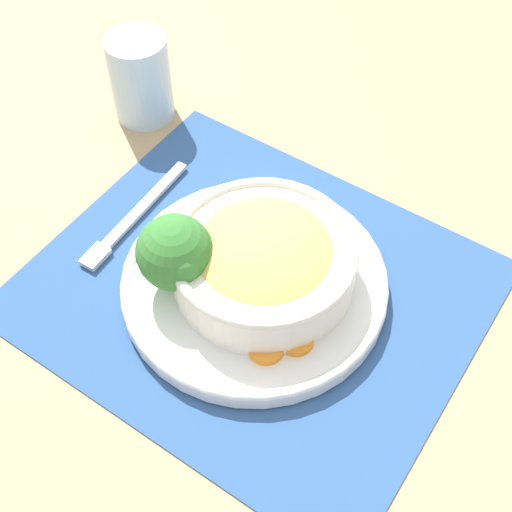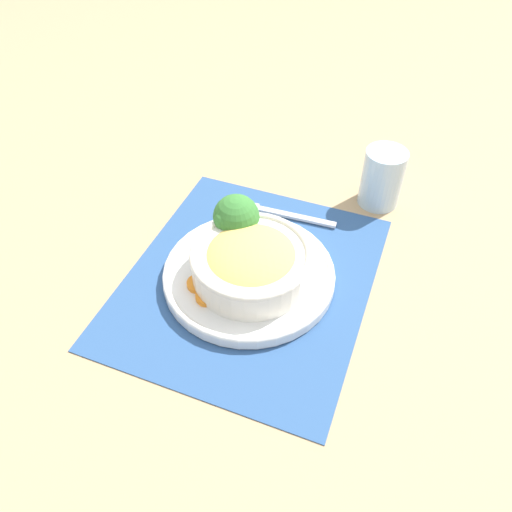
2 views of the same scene
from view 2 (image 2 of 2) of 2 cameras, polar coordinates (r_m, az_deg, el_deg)
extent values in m
plane|color=tan|center=(0.83, -0.80, -2.71)|extent=(4.00, 4.00, 0.00)
cube|color=#2D5184|center=(0.83, -0.80, -2.62)|extent=(0.50, 0.44, 0.00)
cylinder|color=white|center=(0.82, -0.81, -2.16)|extent=(0.28, 0.28, 0.02)
torus|color=white|center=(0.81, -0.81, -1.78)|extent=(0.28, 0.28, 0.01)
cylinder|color=silver|center=(0.79, -0.56, -1.00)|extent=(0.19, 0.19, 0.05)
torus|color=silver|center=(0.77, -0.58, 0.29)|extent=(0.19, 0.19, 0.01)
ellipsoid|color=#E0B75B|center=(0.78, -0.57, -0.36)|extent=(0.16, 0.16, 0.06)
cylinder|color=#84AD5B|center=(0.86, -2.19, 2.44)|extent=(0.02, 0.02, 0.02)
sphere|color=#387A33|center=(0.83, -2.27, 4.45)|extent=(0.08, 0.08, 0.08)
sphere|color=#387A33|center=(0.82, -3.63, 4.10)|extent=(0.04, 0.04, 0.04)
sphere|color=#387A33|center=(0.84, -1.14, 5.26)|extent=(0.03, 0.03, 0.03)
cylinder|color=orange|center=(0.80, -6.61, -3.16)|extent=(0.04, 0.04, 0.01)
cylinder|color=orange|center=(0.78, -5.60, -4.64)|extent=(0.04, 0.04, 0.01)
cylinder|color=silver|center=(0.97, 14.21, 8.65)|extent=(0.08, 0.08, 0.11)
cylinder|color=silver|center=(0.98, 14.00, 7.71)|extent=(0.07, 0.07, 0.07)
cube|color=#B7B7BC|center=(0.94, 3.75, 4.68)|extent=(0.04, 0.18, 0.01)
cube|color=#B7B7BC|center=(0.95, -0.69, 5.65)|extent=(0.03, 0.04, 0.01)
camera|label=1|loc=(0.63, -54.68, 31.37)|focal=50.00mm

